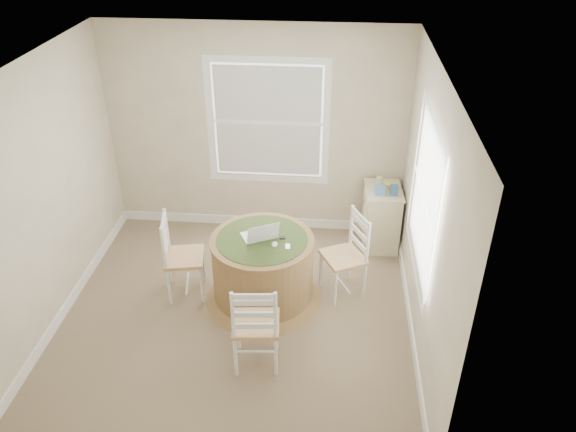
{
  "coord_description": "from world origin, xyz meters",
  "views": [
    {
      "loc": [
        0.93,
        -4.39,
        3.96
      ],
      "look_at": [
        0.5,
        0.45,
        0.98
      ],
      "focal_mm": 35.0,
      "sensor_mm": 36.0,
      "label": 1
    }
  ],
  "objects_px": {
    "chair_near": "(256,323)",
    "corner_chest": "(381,217)",
    "round_table": "(263,267)",
    "laptop": "(260,235)",
    "chair_right": "(343,257)",
    "chair_left": "(184,257)"
  },
  "relations": [
    {
      "from": "chair_left",
      "to": "laptop",
      "type": "relative_size",
      "value": 2.2
    },
    {
      "from": "chair_left",
      "to": "chair_right",
      "type": "xyz_separation_m",
      "value": [
        1.68,
        0.15,
        0.0
      ]
    },
    {
      "from": "chair_near",
      "to": "chair_right",
      "type": "height_order",
      "value": "same"
    },
    {
      "from": "corner_chest",
      "to": "chair_near",
      "type": "bearing_deg",
      "value": -123.96
    },
    {
      "from": "round_table",
      "to": "corner_chest",
      "type": "bearing_deg",
      "value": 36.4
    },
    {
      "from": "chair_near",
      "to": "corner_chest",
      "type": "bearing_deg",
      "value": -125.87
    },
    {
      "from": "corner_chest",
      "to": "chair_right",
      "type": "bearing_deg",
      "value": -117.95
    },
    {
      "from": "corner_chest",
      "to": "laptop",
      "type": "bearing_deg",
      "value": -142.54
    },
    {
      "from": "round_table",
      "to": "laptop",
      "type": "bearing_deg",
      "value": 127.35
    },
    {
      "from": "chair_near",
      "to": "chair_left",
      "type": "bearing_deg",
      "value": -51.91
    },
    {
      "from": "chair_right",
      "to": "chair_near",
      "type": "bearing_deg",
      "value": -62.31
    },
    {
      "from": "round_table",
      "to": "chair_left",
      "type": "bearing_deg",
      "value": 172.87
    },
    {
      "from": "round_table",
      "to": "chair_right",
      "type": "distance_m",
      "value": 0.86
    },
    {
      "from": "laptop",
      "to": "chair_near",
      "type": "bearing_deg",
      "value": 67.62
    },
    {
      "from": "chair_left",
      "to": "corner_chest",
      "type": "distance_m",
      "value": 2.43
    },
    {
      "from": "chair_right",
      "to": "laptop",
      "type": "distance_m",
      "value": 0.94
    },
    {
      "from": "chair_right",
      "to": "laptop",
      "type": "bearing_deg",
      "value": -107.19
    },
    {
      "from": "chair_near",
      "to": "corner_chest",
      "type": "xyz_separation_m",
      "value": [
        1.24,
        2.1,
        -0.09
      ]
    },
    {
      "from": "chair_left",
      "to": "chair_near",
      "type": "xyz_separation_m",
      "value": [
        0.9,
        -0.95,
        0.0
      ]
    },
    {
      "from": "chair_near",
      "to": "corner_chest",
      "type": "distance_m",
      "value": 2.44
    },
    {
      "from": "round_table",
      "to": "laptop",
      "type": "xyz_separation_m",
      "value": [
        -0.02,
        0.03,
        0.38
      ]
    },
    {
      "from": "round_table",
      "to": "chair_near",
      "type": "relative_size",
      "value": 1.32
    }
  ]
}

